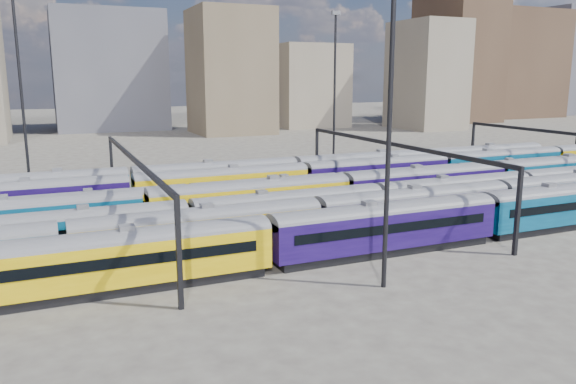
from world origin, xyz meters
name	(u,v)px	position (x,y,z in m)	size (l,w,h in m)	color
ground	(315,216)	(0.00, 0.00, 0.00)	(500.00, 500.00, 0.00)	#423D38
rake_0	(386,222)	(-0.34, -15.00, 2.91)	(157.30, 3.28, 5.54)	black
rake_1	(414,204)	(6.32, -10.00, 2.87)	(154.98, 3.24, 5.46)	black
rake_2	(290,206)	(-5.37, -5.00, 2.68)	(145.11, 3.03, 5.10)	black
rake_3	(251,196)	(-7.70, 0.00, 2.96)	(113.89, 3.33, 5.63)	black
rake_4	(337,184)	(5.48, 5.00, 2.42)	(112.64, 2.75, 4.61)	black
rake_5	(305,175)	(3.31, 10.00, 2.88)	(133.46, 3.25, 5.49)	black
rake_6	(130,181)	(-18.45, 15.00, 2.92)	(134.93, 3.29, 5.55)	black
gantry_1	(133,168)	(-20.00, 0.00, 6.79)	(0.35, 40.35, 8.03)	black
gantry_2	(391,152)	(10.00, 0.00, 6.79)	(0.35, 40.35, 8.03)	black
gantry_3	(573,141)	(40.00, 0.00, 6.79)	(0.35, 40.35, 8.03)	black
mast_1	(21,90)	(-30.00, 22.00, 13.97)	(1.40, 0.50, 25.60)	black
mast_2	(390,100)	(-5.00, -22.00, 13.97)	(1.40, 0.50, 25.60)	black
mast_3	(335,87)	(15.00, 24.00, 13.97)	(1.40, 0.50, 25.60)	black
skyline	(452,62)	(104.75, 105.73, 20.83)	(399.22, 60.48, 50.03)	#665B4C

